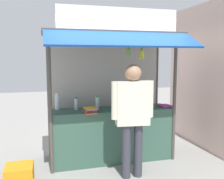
{
  "coord_description": "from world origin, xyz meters",
  "views": [
    {
      "loc": [
        -1.19,
        -4.35,
        1.86
      ],
      "look_at": [
        0.0,
        0.0,
        1.29
      ],
      "focal_mm": 41.11,
      "sensor_mm": 36.0,
      "label": 1
    }
  ],
  "objects": [
    {
      "name": "magazine_stack_rear_center",
      "position": [
        0.3,
        -0.19,
        0.98
      ],
      "size": [
        0.2,
        0.26,
        0.08
      ],
      "color": "white",
      "rests_on": "stall_counter"
    },
    {
      "name": "water_bottle_right",
      "position": [
        -0.95,
        0.21,
        1.08
      ],
      "size": [
        0.08,
        0.08,
        0.3
      ],
      "color": "silver",
      "rests_on": "stall_counter"
    },
    {
      "name": "banana_bunch_inner_right",
      "position": [
        0.4,
        -0.38,
        1.91
      ],
      "size": [
        0.11,
        0.11,
        0.32
      ],
      "color": "#332D23"
    },
    {
      "name": "water_bottle_far_left",
      "position": [
        -0.25,
        0.09,
        1.06
      ],
      "size": [
        0.07,
        0.07,
        0.24
      ],
      "color": "silver",
      "rests_on": "stall_counter"
    },
    {
      "name": "vendor_person",
      "position": [
        0.12,
        -0.74,
        1.06
      ],
      "size": [
        0.67,
        0.27,
        1.76
      ],
      "rotation": [
        0.0,
        0.0,
        3.01
      ],
      "color": "#383842",
      "rests_on": "ground"
    },
    {
      "name": "neighbour_wall",
      "position": [
        2.05,
        0.3,
        1.47
      ],
      "size": [
        0.2,
        2.4,
        2.94
      ],
      "primitive_type": "cube",
      "color": "beige",
      "rests_on": "ground"
    },
    {
      "name": "stall_structure",
      "position": [
        0.0,
        0.14,
        1.59
      ],
      "size": [
        2.36,
        1.49,
        2.63
      ],
      "color": "#4C4742",
      "rests_on": "ground"
    },
    {
      "name": "ground_plane",
      "position": [
        0.0,
        0.0,
        0.0
      ],
      "size": [
        20.0,
        20.0,
        0.0
      ],
      "primitive_type": "plane",
      "color": "gray"
    },
    {
      "name": "water_bottle_center",
      "position": [
        -0.63,
        0.11,
        1.05
      ],
      "size": [
        0.06,
        0.06,
        0.22
      ],
      "color": "silver",
      "rests_on": "stall_counter"
    },
    {
      "name": "magazine_stack_left",
      "position": [
        0.99,
        -0.09,
        0.96
      ],
      "size": [
        0.23,
        0.26,
        0.04
      ],
      "color": "purple",
      "rests_on": "stall_counter"
    },
    {
      "name": "plastic_crate",
      "position": [
        -1.56,
        -0.51,
        0.14
      ],
      "size": [
        0.41,
        0.41,
        0.28
      ],
      "primitive_type": "cube",
      "rotation": [
        0.0,
        0.0,
        -0.02
      ],
      "color": "orange",
      "rests_on": "ground"
    },
    {
      "name": "stall_counter",
      "position": [
        0.0,
        0.0,
        0.47
      ],
      "size": [
        2.16,
        0.56,
        0.94
      ],
      "primitive_type": "cube",
      "color": "#385B4C",
      "rests_on": "ground"
    },
    {
      "name": "banana_bunch_leftmost",
      "position": [
        0.17,
        -0.38,
        1.94
      ],
      "size": [
        0.09,
        0.09,
        0.28
      ],
      "color": "#332D23"
    },
    {
      "name": "magazine_stack_front_right",
      "position": [
        -0.44,
        -0.21,
        0.98
      ],
      "size": [
        0.24,
        0.3,
        0.08
      ],
      "color": "orange",
      "rests_on": "stall_counter"
    }
  ]
}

